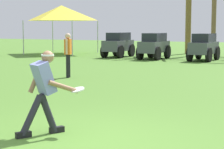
{
  "coord_description": "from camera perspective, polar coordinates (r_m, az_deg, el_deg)",
  "views": [
    {
      "loc": [
        3.13,
        -6.11,
        1.88
      ],
      "look_at": [
        -0.27,
        1.61,
        0.9
      ],
      "focal_mm": 70.0,
      "sensor_mm": 36.0,
      "label": 1
    }
  ],
  "objects": [
    {
      "name": "ground_plane",
      "position": [
        7.12,
        -3.26,
        -8.7
      ],
      "size": [
        80.0,
        80.0,
        0.0
      ],
      "primitive_type": "plane",
      "color": "#4E7D2C"
    },
    {
      "name": "parked_car_slot_a",
      "position": [
        24.99,
        0.82,
        3.99
      ],
      "size": [
        1.24,
        2.38,
        1.4
      ],
      "color": "#474C51",
      "rests_on": "ground_plane"
    },
    {
      "name": "parked_car_slot_c",
      "position": [
        23.05,
        11.91,
        3.63
      ],
      "size": [
        1.32,
        2.41,
        1.4
      ],
      "color": "#474C51",
      "rests_on": "ground_plane"
    },
    {
      "name": "parked_car_slot_b",
      "position": [
        23.71,
        5.52,
        3.82
      ],
      "size": [
        1.27,
        2.4,
        1.4
      ],
      "color": "#474C51",
      "rests_on": "ground_plane"
    },
    {
      "name": "frisbee_in_flight",
      "position": [
        7.55,
        -4.54,
        -2.0
      ],
      "size": [
        0.33,
        0.33,
        0.09
      ],
      "color": "white"
    },
    {
      "name": "event_tent",
      "position": [
        28.02,
        -6.63,
        7.98
      ],
      "size": [
        3.61,
        3.61,
        3.06
      ],
      "color": "#B2B5BA",
      "rests_on": "ground_plane"
    },
    {
      "name": "teammate_midfield",
      "position": [
        15.4,
        -5.77,
        3.08
      ],
      "size": [
        0.29,
        0.49,
        1.56
      ],
      "color": "black",
      "rests_on": "ground_plane"
    },
    {
      "name": "frisbee_thrower",
      "position": [
        7.47,
        -8.93,
        -1.75
      ],
      "size": [
        0.79,
        0.88,
        1.43
      ],
      "color": "#23232D",
      "rests_on": "ground_plane"
    }
  ]
}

